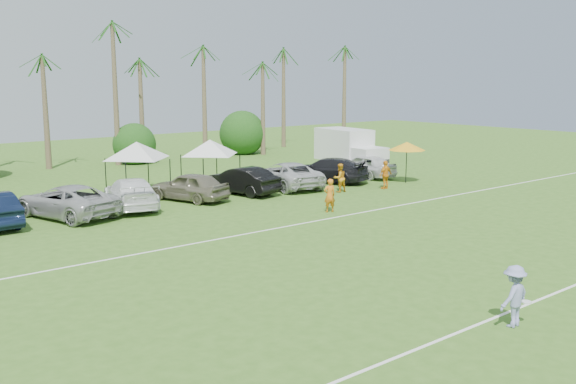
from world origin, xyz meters
TOP-DOWN VIEW (x-y plane):
  - field_lines at (0.00, 8.00)m, footprint 80.00×12.10m
  - palm_tree_5 at (0.00, 38.00)m, footprint 2.40×2.40m
  - palm_tree_6 at (4.00, 38.00)m, footprint 2.40×2.40m
  - palm_tree_7 at (8.00, 38.00)m, footprint 2.40×2.40m
  - palm_tree_8 at (13.00, 38.00)m, footprint 2.40×2.40m
  - palm_tree_9 at (18.00, 38.00)m, footprint 2.40×2.40m
  - palm_tree_10 at (23.00, 38.00)m, footprint 2.40×2.40m
  - palm_tree_11 at (27.00, 38.00)m, footprint 2.40×2.40m
  - bush_tree_2 at (6.00, 39.00)m, footprint 4.00×4.00m
  - bush_tree_3 at (16.00, 39.00)m, footprint 4.00×4.00m
  - sideline_player_a at (5.30, 15.09)m, footprint 0.68×0.54m
  - sideline_player_b at (9.50, 18.79)m, footprint 0.86×0.71m
  - sideline_player_c at (12.34, 17.89)m, footprint 0.98×0.43m
  - box_truck at (15.69, 24.25)m, footprint 2.74×5.87m
  - canopy_tent_left at (0.61, 26.05)m, footprint 4.14×4.14m
  - canopy_tent_right at (5.12, 25.52)m, footprint 3.99×3.99m
  - market_umbrella at (14.97, 18.58)m, footprint 2.29×2.29m
  - frisbee_player at (-0.87, 1.38)m, footprint 1.08×0.64m
  - parked_car_2 at (-5.00, 21.98)m, footprint 3.93×5.96m
  - parked_car_3 at (-1.72, 22.07)m, footprint 3.47×5.62m
  - parked_car_4 at (1.55, 21.96)m, footprint 3.17×4.81m
  - parked_car_5 at (4.83, 21.86)m, footprint 2.53×4.85m
  - parked_car_6 at (8.11, 21.87)m, footprint 3.44×5.83m
  - parked_car_7 at (11.39, 21.90)m, footprint 3.82×5.65m
  - parked_car_8 at (14.66, 21.84)m, footprint 1.88×4.50m

SIDE VIEW (x-z plane):
  - field_lines at x=0.00m, z-range 0.00..0.01m
  - parked_car_2 at x=-5.00m, z-range 0.00..1.52m
  - parked_car_3 at x=-1.72m, z-range 0.00..1.52m
  - parked_car_4 at x=1.55m, z-range 0.00..1.52m
  - parked_car_5 at x=4.83m, z-range 0.00..1.52m
  - parked_car_6 at x=8.11m, z-range 0.00..1.52m
  - parked_car_7 at x=11.39m, z-range 0.00..1.52m
  - parked_car_8 at x=14.66m, z-range 0.00..1.52m
  - sideline_player_a at x=5.30m, z-range 0.00..1.64m
  - sideline_player_b at x=9.50m, z-range 0.00..1.64m
  - frisbee_player at x=-0.87m, z-range 0.00..1.65m
  - sideline_player_c at x=12.34m, z-range 0.00..1.66m
  - box_truck at x=15.69m, z-range 0.10..3.03m
  - bush_tree_2 at x=6.00m, z-range -0.20..3.80m
  - bush_tree_3 at x=16.00m, z-range -0.20..3.80m
  - market_umbrella at x=14.97m, z-range 1.01..3.56m
  - canopy_tent_right at x=5.12m, z-range 1.15..4.38m
  - canopy_tent_left at x=0.61m, z-range 1.19..4.55m
  - palm_tree_8 at x=13.00m, z-range 3.03..11.93m
  - palm_tree_5 at x=0.00m, z-range 3.40..13.30m
  - palm_tree_9 at x=18.00m, z-range 3.40..13.30m
  - palm_tree_6 at x=4.00m, z-range 3.76..14.66m
  - palm_tree_10 at x=23.00m, z-range 3.76..14.66m
  - palm_tree_7 at x=8.00m, z-range 4.11..16.01m
  - palm_tree_11 at x=27.00m, z-range 4.11..16.01m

